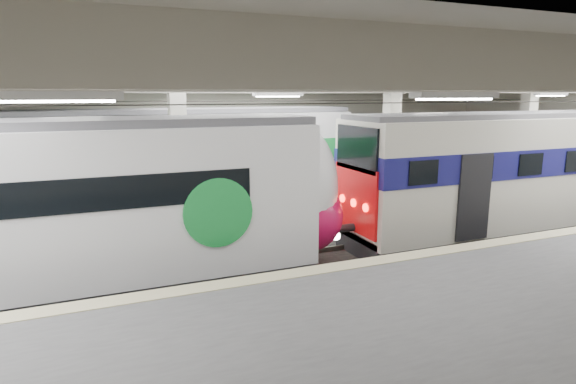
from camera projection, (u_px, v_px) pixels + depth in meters
name	position (u px, v px, depth m)	size (l,w,h in m)	color
station_hall	(332.00, 164.00, 12.11)	(36.00, 24.00, 5.75)	black
modern_emu	(116.00, 209.00, 11.97)	(13.59, 2.81, 4.39)	white
older_rer	(515.00, 171.00, 16.97)	(13.12, 2.90, 4.34)	beige
far_train	(170.00, 168.00, 17.75)	(14.01, 3.44, 4.44)	white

